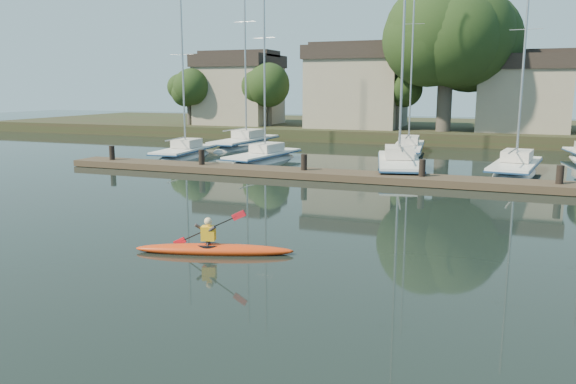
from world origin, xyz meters
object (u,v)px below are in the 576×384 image
(sailboat_0, at_px, (185,160))
(sailboat_1, at_px, (263,165))
(sailboat_3, at_px, (514,177))
(sailboat_5, at_px, (245,149))
(sailboat_2, at_px, (399,174))
(kayak, at_px, (213,247))
(sailboat_6, at_px, (408,155))
(dock, at_px, (361,176))

(sailboat_0, relative_size, sailboat_1, 0.90)
(sailboat_3, relative_size, sailboat_5, 0.81)
(sailboat_0, distance_m, sailboat_2, 14.49)
(sailboat_3, height_order, sailboat_5, sailboat_5)
(sailboat_2, distance_m, sailboat_5, 15.97)
(sailboat_2, relative_size, sailboat_5, 0.99)
(sailboat_5, bearing_deg, sailboat_2, -30.07)
(sailboat_0, height_order, sailboat_3, sailboat_3)
(sailboat_2, bearing_deg, sailboat_5, 135.64)
(sailboat_0, relative_size, sailboat_3, 0.89)
(sailboat_5, bearing_deg, kayak, -64.35)
(sailboat_1, bearing_deg, kayak, -62.94)
(sailboat_1, height_order, sailboat_3, sailboat_3)
(kayak, xyz_separation_m, sailboat_5, (-11.22, 26.36, -0.38))
(sailboat_0, distance_m, sailboat_1, 5.85)
(sailboat_0, bearing_deg, sailboat_5, 77.85)
(sailboat_2, height_order, sailboat_5, sailboat_5)
(sailboat_1, height_order, sailboat_6, sailboat_6)
(sailboat_1, distance_m, sailboat_2, 8.65)
(sailboat_5, bearing_deg, sailboat_3, -18.34)
(sailboat_0, bearing_deg, sailboat_3, -4.57)
(dock, distance_m, sailboat_2, 4.20)
(sailboat_2, relative_size, sailboat_6, 1.06)
(kayak, distance_m, sailboat_5, 28.65)
(sailboat_1, bearing_deg, sailboat_2, 2.23)
(sailboat_0, distance_m, sailboat_6, 15.67)
(kayak, relative_size, sailboat_5, 0.27)
(dock, bearing_deg, sailboat_2, 72.76)
(sailboat_6, bearing_deg, sailboat_5, 176.36)
(sailboat_1, distance_m, sailboat_6, 11.19)
(sailboat_0, height_order, sailboat_5, sailboat_5)
(sailboat_2, height_order, sailboat_3, sailboat_2)
(sailboat_3, bearing_deg, sailboat_2, -160.50)
(dock, xyz_separation_m, sailboat_0, (-13.20, 5.17, -0.40))
(sailboat_0, xyz_separation_m, sailboat_6, (13.60, 7.78, 0.01))
(dock, height_order, sailboat_2, sailboat_2)
(kayak, height_order, dock, kayak)
(sailboat_1, xyz_separation_m, sailboat_2, (8.60, -0.89, -0.03))
(sailboat_2, bearing_deg, sailboat_1, 162.36)
(dock, height_order, sailboat_1, sailboat_1)
(sailboat_1, height_order, sailboat_2, sailboat_2)
(sailboat_1, relative_size, sailboat_3, 0.99)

